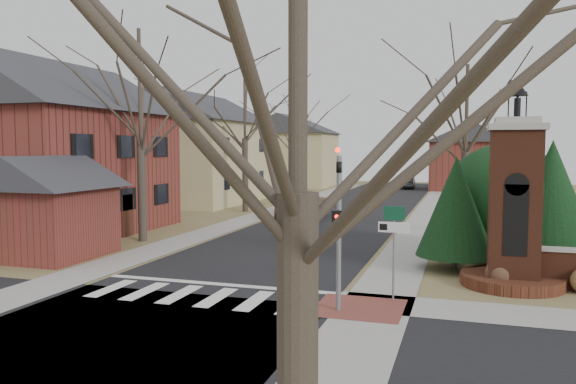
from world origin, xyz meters
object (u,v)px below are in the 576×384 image
at_px(pickup_truck, 302,206).
at_px(distant_car, 408,182).
at_px(traffic_signal_pole, 339,216).
at_px(brick_gate_monument, 514,219).
at_px(sign_post, 394,234).

xyz_separation_m(pickup_truck, distant_car, (3.81, 28.19, -0.11)).
relative_size(traffic_signal_pole, pickup_truck, 0.81).
xyz_separation_m(brick_gate_monument, distant_car, (-7.40, 42.73, -1.50)).
bearing_deg(traffic_signal_pole, pickup_truck, 108.94).
distance_m(brick_gate_monument, pickup_truck, 18.41).
height_order(traffic_signal_pole, sign_post, traffic_signal_pole).
bearing_deg(distant_car, sign_post, 93.47).
height_order(sign_post, pickup_truck, sign_post).
distance_m(traffic_signal_pole, pickup_truck, 20.13).
relative_size(traffic_signal_pole, sign_post, 1.64).
xyz_separation_m(sign_post, brick_gate_monument, (3.41, 3.01, 0.22)).
xyz_separation_m(sign_post, distant_car, (-3.99, 45.73, -1.28)).
distance_m(traffic_signal_pole, brick_gate_monument, 6.47).
relative_size(traffic_signal_pole, brick_gate_monument, 0.69).
relative_size(sign_post, brick_gate_monument, 0.42).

